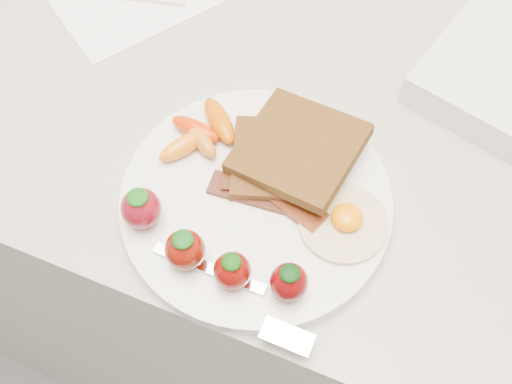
% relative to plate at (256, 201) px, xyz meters
% --- Properties ---
extents(counter, '(2.00, 0.60, 0.90)m').
position_rel_plate_xyz_m(counter, '(-0.00, 0.17, -0.46)').
color(counter, gray).
rests_on(counter, ground).
extents(plate, '(0.27, 0.27, 0.02)m').
position_rel_plate_xyz_m(plate, '(0.00, 0.00, 0.00)').
color(plate, white).
rests_on(plate, counter).
extents(toast_lower, '(0.12, 0.12, 0.01)m').
position_rel_plate_xyz_m(toast_lower, '(0.01, 0.05, 0.02)').
color(toast_lower, black).
rests_on(toast_lower, plate).
extents(toast_upper, '(0.13, 0.13, 0.03)m').
position_rel_plate_xyz_m(toast_upper, '(0.02, 0.06, 0.03)').
color(toast_upper, black).
rests_on(toast_upper, toast_lower).
extents(fried_egg, '(0.11, 0.11, 0.02)m').
position_rel_plate_xyz_m(fried_egg, '(0.09, 0.00, 0.01)').
color(fried_egg, beige).
rests_on(fried_egg, plate).
extents(bacon_strips, '(0.12, 0.07, 0.01)m').
position_rel_plate_xyz_m(bacon_strips, '(0.01, 0.01, 0.01)').
color(bacon_strips, black).
rests_on(bacon_strips, plate).
extents(baby_carrots, '(0.08, 0.10, 0.02)m').
position_rel_plate_xyz_m(baby_carrots, '(-0.08, 0.04, 0.02)').
color(baby_carrots, '#CC2E00').
rests_on(baby_carrots, plate).
extents(strawberries, '(0.19, 0.06, 0.05)m').
position_rel_plate_xyz_m(strawberries, '(-0.02, -0.08, 0.03)').
color(strawberries, maroon).
rests_on(strawberries, plate).
extents(fork, '(0.17, 0.05, 0.00)m').
position_rel_plate_xyz_m(fork, '(0.03, -0.10, 0.01)').
color(fork, white).
rests_on(fork, plate).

